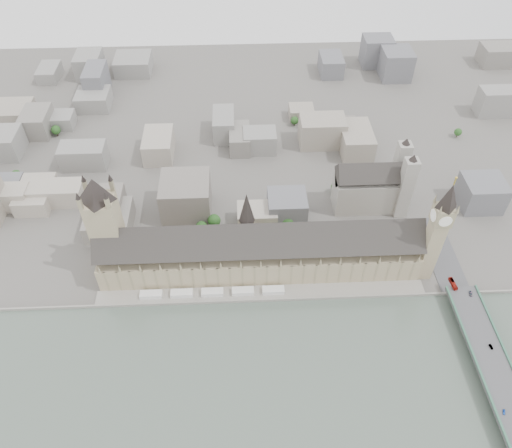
{
  "coord_description": "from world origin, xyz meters",
  "views": [
    {
      "loc": [
        -15.32,
        -256.79,
        332.13
      ],
      "look_at": [
        -1.96,
        43.81,
        30.7
      ],
      "focal_mm": 35.0,
      "sensor_mm": 36.0,
      "label": 1
    }
  ],
  "objects_px": {
    "westminster_abbey": "(373,186)",
    "car_blue": "(504,412)",
    "elizabeth_tower": "(439,226)",
    "car_approach": "(471,294)",
    "red_bus_north": "(453,284)",
    "car_silver": "(491,347)",
    "westminster_bridge": "(493,372)",
    "victoria_tower": "(105,223)",
    "palace_of_westminster": "(260,251)"
  },
  "relations": [
    {
      "from": "westminster_abbey",
      "to": "car_silver",
      "type": "relative_size",
      "value": 15.71
    },
    {
      "from": "palace_of_westminster",
      "to": "red_bus_north",
      "type": "height_order",
      "value": "palace_of_westminster"
    },
    {
      "from": "elizabeth_tower",
      "to": "car_silver",
      "type": "xyz_separation_m",
      "value": [
        27.06,
        -78.83,
        -47.12
      ]
    },
    {
      "from": "westminster_abbey",
      "to": "elizabeth_tower",
      "type": "bearing_deg",
      "value": -72.71
    },
    {
      "from": "westminster_bridge",
      "to": "car_approach",
      "type": "xyz_separation_m",
      "value": [
        4.98,
        64.69,
        5.86
      ]
    },
    {
      "from": "car_blue",
      "to": "car_silver",
      "type": "distance_m",
      "value": 49.61
    },
    {
      "from": "red_bus_north",
      "to": "car_approach",
      "type": "height_order",
      "value": "red_bus_north"
    },
    {
      "from": "red_bus_north",
      "to": "car_blue",
      "type": "height_order",
      "value": "red_bus_north"
    },
    {
      "from": "victoria_tower",
      "to": "elizabeth_tower",
      "type": "bearing_deg",
      "value": -3.96
    },
    {
      "from": "red_bus_north",
      "to": "car_silver",
      "type": "relative_size",
      "value": 2.83
    },
    {
      "from": "red_bus_north",
      "to": "car_silver",
      "type": "bearing_deg",
      "value": -86.47
    },
    {
      "from": "elizabeth_tower",
      "to": "victoria_tower",
      "type": "distance_m",
      "value": 260.64
    },
    {
      "from": "palace_of_westminster",
      "to": "victoria_tower",
      "type": "xyz_separation_m",
      "value": [
        -122.0,
        6.3,
        32.5
      ]
    },
    {
      "from": "car_silver",
      "to": "victoria_tower",
      "type": "bearing_deg",
      "value": 153.23
    },
    {
      "from": "red_bus_north",
      "to": "car_blue",
      "type": "bearing_deg",
      "value": -95.92
    },
    {
      "from": "palace_of_westminster",
      "to": "car_blue",
      "type": "distance_m",
      "value": 208.83
    },
    {
      "from": "car_blue",
      "to": "car_silver",
      "type": "xyz_separation_m",
      "value": [
        9.8,
        48.63,
        0.07
      ]
    },
    {
      "from": "elizabeth_tower",
      "to": "victoria_tower",
      "type": "bearing_deg",
      "value": 176.04
    },
    {
      "from": "westminster_bridge",
      "to": "car_approach",
      "type": "bearing_deg",
      "value": 85.59
    },
    {
      "from": "westminster_abbey",
      "to": "red_bus_north",
      "type": "distance_m",
      "value": 117.51
    },
    {
      "from": "elizabeth_tower",
      "to": "car_approach",
      "type": "distance_m",
      "value": 63.31
    },
    {
      "from": "car_blue",
      "to": "victoria_tower",
      "type": "bearing_deg",
      "value": 175.21
    },
    {
      "from": "elizabeth_tower",
      "to": "westminster_abbey",
      "type": "distance_m",
      "value": 96.91
    },
    {
      "from": "westminster_abbey",
      "to": "car_blue",
      "type": "bearing_deg",
      "value": -78.32
    },
    {
      "from": "palace_of_westminster",
      "to": "car_silver",
      "type": "height_order",
      "value": "palace_of_westminster"
    },
    {
      "from": "car_silver",
      "to": "car_blue",
      "type": "bearing_deg",
      "value": -109.53
    },
    {
      "from": "car_approach",
      "to": "westminster_abbey",
      "type": "bearing_deg",
      "value": 127.7
    },
    {
      "from": "elizabeth_tower",
      "to": "car_approach",
      "type": "height_order",
      "value": "elizabeth_tower"
    },
    {
      "from": "victoria_tower",
      "to": "red_bus_north",
      "type": "height_order",
      "value": "victoria_tower"
    },
    {
      "from": "red_bus_north",
      "to": "palace_of_westminster",
      "type": "bearing_deg",
      "value": 162.44
    },
    {
      "from": "palace_of_westminster",
      "to": "elizabeth_tower",
      "type": "bearing_deg",
      "value": -4.85
    },
    {
      "from": "elizabeth_tower",
      "to": "red_bus_north",
      "type": "height_order",
      "value": "elizabeth_tower"
    },
    {
      "from": "westminster_bridge",
      "to": "car_silver",
      "type": "distance_m",
      "value": 17.92
    },
    {
      "from": "westminster_abbey",
      "to": "car_blue",
      "type": "relative_size",
      "value": 17.96
    },
    {
      "from": "victoria_tower",
      "to": "car_approach",
      "type": "xyz_separation_m",
      "value": [
        288.98,
        -48.81,
        -44.22
      ]
    },
    {
      "from": "victoria_tower",
      "to": "westminster_abbey",
      "type": "xyz_separation_m",
      "value": [
        232.92,
        69.0,
        -30.12
      ]
    },
    {
      "from": "westminster_bridge",
      "to": "victoria_tower",
      "type": "bearing_deg",
      "value": 158.22
    },
    {
      "from": "elizabeth_tower",
      "to": "car_silver",
      "type": "relative_size",
      "value": 24.83
    },
    {
      "from": "car_silver",
      "to": "car_approach",
      "type": "xyz_separation_m",
      "value": [
        1.93,
        48.02,
        0.03
      ]
    },
    {
      "from": "car_silver",
      "to": "westminster_bridge",
      "type": "bearing_deg",
      "value": -108.52
    },
    {
      "from": "elizabeth_tower",
      "to": "car_silver",
      "type": "height_order",
      "value": "elizabeth_tower"
    },
    {
      "from": "palace_of_westminster",
      "to": "car_approach",
      "type": "height_order",
      "value": "palace_of_westminster"
    },
    {
      "from": "car_approach",
      "to": "car_blue",
      "type": "bearing_deg",
      "value": -84.67
    },
    {
      "from": "palace_of_westminster",
      "to": "car_blue",
      "type": "bearing_deg",
      "value": -41.87
    },
    {
      "from": "westminster_abbey",
      "to": "car_approach",
      "type": "relative_size",
      "value": 13.35
    },
    {
      "from": "westminster_abbey",
      "to": "car_blue",
      "type": "distance_m",
      "value": 219.45
    },
    {
      "from": "westminster_abbey",
      "to": "victoria_tower",
      "type": "bearing_deg",
      "value": -163.5
    },
    {
      "from": "car_blue",
      "to": "car_silver",
      "type": "bearing_deg",
      "value": 101.49
    },
    {
      "from": "elizabeth_tower",
      "to": "victoria_tower",
      "type": "relative_size",
      "value": 1.07
    },
    {
      "from": "westminster_abbey",
      "to": "red_bus_north",
      "type": "relative_size",
      "value": 5.56
    }
  ]
}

